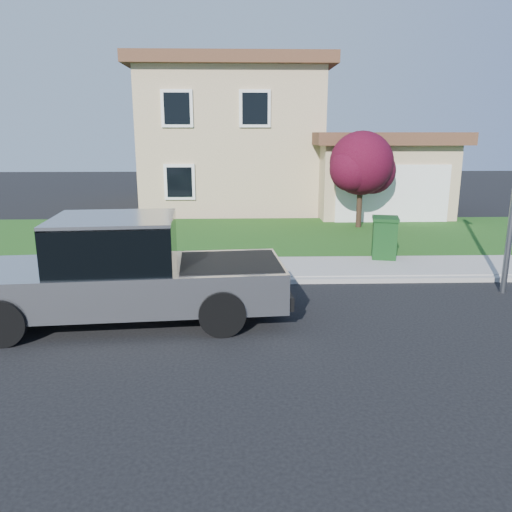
{
  "coord_description": "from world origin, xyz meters",
  "views": [
    {
      "loc": [
        0.36,
        -8.92,
        3.62
      ],
      "look_at": [
        0.67,
        0.88,
        1.2
      ],
      "focal_mm": 35.0,
      "sensor_mm": 36.0,
      "label": 1
    }
  ],
  "objects_px": {
    "pickup_truck": "(124,273)",
    "woman": "(154,257)",
    "trash_bin": "(384,237)",
    "ornamental_tree": "(362,166)"
  },
  "relations": [
    {
      "from": "pickup_truck",
      "to": "ornamental_tree",
      "type": "relative_size",
      "value": 1.79
    },
    {
      "from": "woman",
      "to": "ornamental_tree",
      "type": "xyz_separation_m",
      "value": [
        6.52,
        7.99,
        1.46
      ]
    },
    {
      "from": "woman",
      "to": "ornamental_tree",
      "type": "height_order",
      "value": "ornamental_tree"
    },
    {
      "from": "pickup_truck",
      "to": "woman",
      "type": "bearing_deg",
      "value": 70.97
    },
    {
      "from": "woman",
      "to": "trash_bin",
      "type": "distance_m",
      "value": 6.71
    },
    {
      "from": "pickup_truck",
      "to": "trash_bin",
      "type": "relative_size",
      "value": 5.54
    },
    {
      "from": "ornamental_tree",
      "to": "trash_bin",
      "type": "bearing_deg",
      "value": -95.57
    },
    {
      "from": "ornamental_tree",
      "to": "trash_bin",
      "type": "height_order",
      "value": "ornamental_tree"
    },
    {
      "from": "woman",
      "to": "trash_bin",
      "type": "bearing_deg",
      "value": -177.91
    },
    {
      "from": "pickup_truck",
      "to": "woman",
      "type": "xyz_separation_m",
      "value": [
        0.35,
        1.38,
        -0.02
      ]
    }
  ]
}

